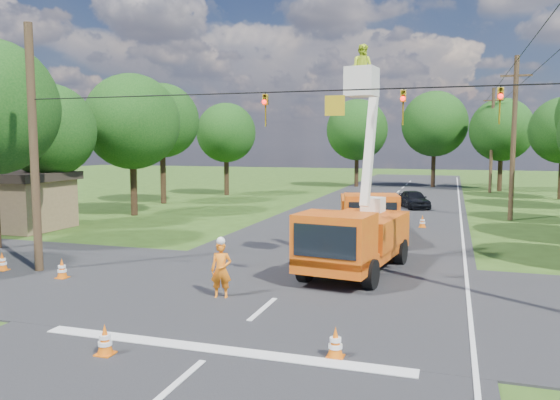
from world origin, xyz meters
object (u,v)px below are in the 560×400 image
(traffic_cone_4, at_px, (62,269))
(traffic_cone_5, at_px, (2,262))
(tree_far_b, at_px, (435,124))
(bucket_truck, at_px, (355,227))
(shed, at_px, (16,200))
(pole_right_far, at_px, (492,140))
(traffic_cone_6, at_px, (422,222))
(tree_far_c, at_px, (502,130))
(ground_worker, at_px, (221,270))
(pole_right_mid, at_px, (514,137))
(tree_left_f, at_px, (226,133))
(traffic_cone_2, at_px, (342,245))
(pole_left, at_px, (34,150))
(tree_left_e, at_px, (162,121))
(second_truck, at_px, (368,215))
(traffic_cone_1, at_px, (335,343))
(tree_left_c, at_px, (48,131))
(tree_far_a, at_px, (357,130))
(tree_left_d, at_px, (132,122))
(traffic_cone_0, at_px, (105,340))
(traffic_cone_3, at_px, (403,238))
(distant_car, at_px, (414,199))

(traffic_cone_4, height_order, traffic_cone_5, same)
(traffic_cone_4, xyz_separation_m, tree_far_b, (10.91, 45.70, 6.45))
(bucket_truck, height_order, shed, bucket_truck)
(pole_right_far, distance_m, shed, 41.69)
(traffic_cone_4, height_order, traffic_cone_6, same)
(tree_far_c, bearing_deg, ground_worker, -104.43)
(pole_right_mid, relative_size, tree_left_f, 1.19)
(pole_right_mid, distance_m, shed, 29.30)
(ground_worker, relative_size, traffic_cone_5, 2.47)
(traffic_cone_2, bearing_deg, traffic_cone_5, -147.85)
(traffic_cone_4, distance_m, pole_right_far, 44.13)
(traffic_cone_2, xyz_separation_m, traffic_cone_5, (-11.37, -7.15, 0.00))
(tree_left_f, bearing_deg, tree_far_b, 40.12)
(tree_far_c, bearing_deg, traffic_cone_2, -104.23)
(pole_left, relative_size, tree_left_e, 0.96)
(second_truck, xyz_separation_m, traffic_cone_1, (1.54, -15.06, -0.91))
(ground_worker, xyz_separation_m, pole_right_mid, (10.12, 21.21, 4.23))
(pole_right_mid, distance_m, tree_left_c, 27.32)
(traffic_cone_1, relative_size, tree_left_c, 0.09)
(pole_left, xyz_separation_m, tree_far_a, (4.50, 43.00, 1.69))
(tree_left_d, relative_size, tree_far_a, 0.97)
(traffic_cone_2, relative_size, tree_left_d, 0.08)
(traffic_cone_6, xyz_separation_m, pole_left, (-12.98, -15.12, 4.14))
(traffic_cone_5, height_order, tree_far_b, tree_far_b)
(traffic_cone_4, bearing_deg, traffic_cone_0, -44.19)
(tree_left_d, xyz_separation_m, tree_left_e, (-1.80, 7.00, 0.37))
(tree_left_c, relative_size, tree_left_f, 0.96)
(traffic_cone_3, relative_size, traffic_cone_4, 1.00)
(traffic_cone_5, relative_size, tree_left_e, 0.08)
(traffic_cone_3, relative_size, traffic_cone_6, 1.00)
(ground_worker, xyz_separation_m, pole_left, (-7.88, 1.21, 3.62))
(tree_left_c, bearing_deg, tree_left_f, 85.37)
(traffic_cone_5, height_order, tree_left_c, tree_left_c)
(pole_right_mid, bearing_deg, pole_left, -131.99)
(distant_car, height_order, tree_left_f, tree_left_f)
(traffic_cone_3, bearing_deg, tree_left_c, -178.90)
(tree_far_a, xyz_separation_m, tree_far_b, (8.00, 2.00, 0.62))
(distant_car, xyz_separation_m, pole_right_mid, (6.14, -4.57, 4.44))
(pole_left, bearing_deg, traffic_cone_0, -40.51)
(traffic_cone_2, bearing_deg, second_truck, 80.55)
(tree_far_b, bearing_deg, tree_left_e, -130.72)
(tree_left_c, relative_size, tree_far_c, 0.88)
(traffic_cone_0, xyz_separation_m, traffic_cone_4, (-5.66, 5.50, 0.00))
(distant_car, bearing_deg, tree_left_c, -162.33)
(pole_right_mid, bearing_deg, traffic_cone_4, -128.40)
(bucket_truck, height_order, ground_worker, bucket_truck)
(ground_worker, relative_size, pole_right_far, 0.18)
(ground_worker, height_order, traffic_cone_4, ground_worker)
(distant_car, height_order, tree_left_c, tree_left_c)
(tree_far_a, bearing_deg, traffic_cone_3, -76.77)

